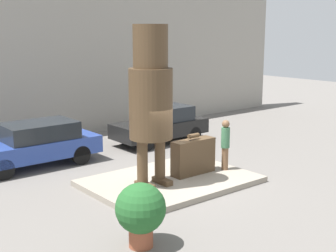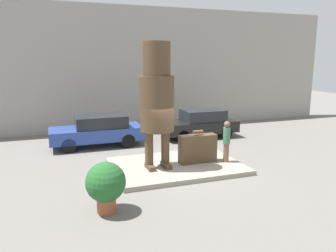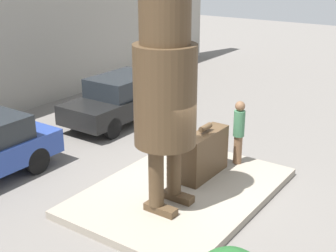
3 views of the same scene
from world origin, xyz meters
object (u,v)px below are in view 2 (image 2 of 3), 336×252
Objects in this scene: parked_car_blue at (98,130)px; giant_suitcase at (198,148)px; tourist at (227,140)px; planter_pot at (106,184)px; statue_figure at (157,96)px; parked_car_black at (200,123)px.

giant_suitcase is at bearing 125.94° from parked_car_blue.
planter_pot is at bearing -154.36° from tourist.
tourist is at bearing 132.10° from parked_car_blue.
statue_figure is at bearing -178.51° from giant_suitcase.
tourist reaches higher than parked_car_blue.
giant_suitcase is 5.06m from parked_car_black.
giant_suitcase is (1.71, 0.04, -2.17)m from statue_figure.
parked_car_blue reaches higher than giant_suitcase.
statue_figure is at bearing 49.31° from planter_pot.
parked_car_black is (3.96, 4.57, -2.11)m from statue_figure.
tourist is 0.37× the size of parked_car_blue.
giant_suitcase reaches higher than planter_pot.
giant_suitcase is at bearing 163.51° from tourist.
planter_pot is (-5.21, -2.50, -0.25)m from tourist.
tourist is 1.14× the size of planter_pot.
statue_figure is at bearing 49.11° from parked_car_black.
giant_suitcase is 0.91× the size of tourist.
parked_car_black is at bearing 63.55° from giant_suitcase.
tourist is 0.41× the size of parked_car_black.
statue_figure reaches higher than parked_car_blue.
planter_pot is at bearing -130.69° from statue_figure.
parked_car_black reaches higher than planter_pot.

